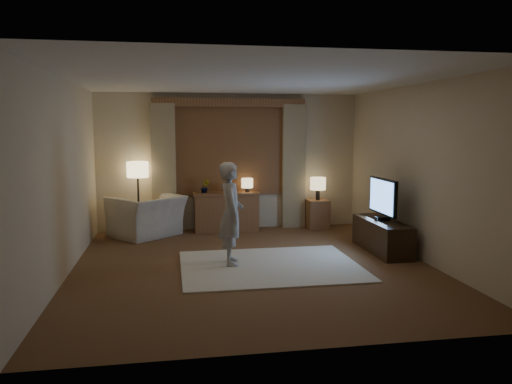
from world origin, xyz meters
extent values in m
cube|color=brown|center=(0.00, 0.00, -0.01)|extent=(5.00, 5.50, 0.02)
cube|color=silver|center=(0.00, 0.00, 2.61)|extent=(5.00, 5.50, 0.02)
cube|color=beige|center=(0.00, 2.76, 1.30)|extent=(5.00, 0.02, 2.60)
cube|color=beige|center=(0.00, -2.76, 1.30)|extent=(5.00, 0.02, 2.60)
cube|color=beige|center=(-2.51, 0.00, 1.30)|extent=(0.02, 5.50, 2.60)
cube|color=beige|center=(2.51, 0.00, 1.30)|extent=(0.02, 5.50, 2.60)
cube|color=black|center=(0.00, 2.73, 1.55)|extent=(2.00, 0.01, 1.70)
cube|color=brown|center=(0.00, 2.72, 1.55)|extent=(2.08, 0.04, 1.78)
cube|color=tan|center=(-1.25, 2.65, 1.20)|extent=(0.45, 0.12, 2.40)
cube|color=tan|center=(1.25, 2.65, 1.20)|extent=(0.45, 0.12, 2.40)
cube|color=brown|center=(0.00, 2.67, 2.42)|extent=(2.90, 0.14, 0.16)
cube|color=beige|center=(0.24, -0.06, 0.01)|extent=(2.50, 2.00, 0.02)
cube|color=brown|center=(-0.09, 2.50, 0.35)|extent=(1.20, 0.40, 0.70)
cube|color=brown|center=(-0.09, 2.50, 0.80)|extent=(0.16, 0.02, 0.20)
imported|color=#999999|center=(-0.49, 2.50, 0.85)|extent=(0.17, 0.13, 0.30)
cylinder|color=black|center=(0.31, 2.50, 0.76)|extent=(0.08, 0.08, 0.12)
cylinder|color=#FFE099|center=(0.31, 2.50, 0.91)|extent=(0.22, 0.22, 0.18)
cylinder|color=black|center=(-1.72, 2.50, 0.01)|extent=(0.28, 0.28, 0.03)
cylinder|color=black|center=(-1.72, 2.50, 0.53)|extent=(0.04, 0.04, 1.06)
cylinder|color=#FFE099|center=(-1.72, 2.50, 1.20)|extent=(0.39, 0.39, 0.28)
imported|color=beige|center=(-1.56, 2.26, 0.37)|extent=(1.51, 1.50, 0.74)
cube|color=brown|center=(1.69, 2.45, 0.28)|extent=(0.40, 0.40, 0.56)
cylinder|color=black|center=(1.69, 2.45, 0.66)|extent=(0.08, 0.08, 0.20)
cylinder|color=#FFE099|center=(1.69, 2.45, 0.88)|extent=(0.30, 0.30, 0.24)
cube|color=black|center=(2.15, 0.48, 0.25)|extent=(0.45, 1.40, 0.50)
cube|color=black|center=(2.15, 0.48, 0.53)|extent=(0.23, 0.10, 0.06)
cube|color=black|center=(2.15, 0.48, 0.88)|extent=(0.05, 0.92, 0.56)
cube|color=#5794ED|center=(2.12, 0.48, 0.88)|extent=(0.00, 0.86, 0.51)
imported|color=#ABA59E|center=(-0.29, 0.11, 0.75)|extent=(0.37, 0.55, 1.46)
camera|label=1|loc=(-1.12, -6.80, 1.94)|focal=35.00mm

